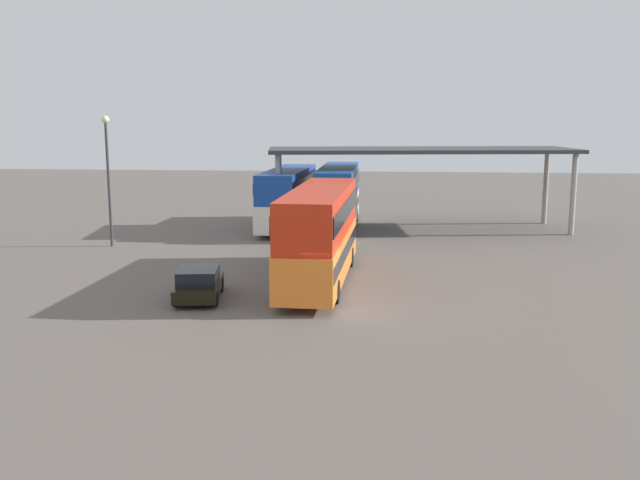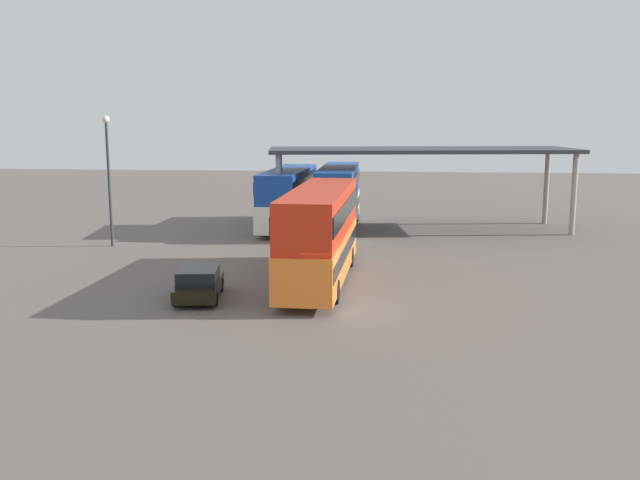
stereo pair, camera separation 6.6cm
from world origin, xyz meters
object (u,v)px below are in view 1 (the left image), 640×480
Objects in this scene: double_decker_main at (320,232)px; double_decker_mid_row at (338,195)px; double_decker_near_canopy at (288,196)px; lamppost_tall at (108,165)px; parked_hatchback at (199,283)px.

double_decker_main is 1.05× the size of double_decker_mid_row.
double_decker_near_canopy is 1.43× the size of lamppost_tall.
double_decker_main is 16.15m from double_decker_near_canopy.
double_decker_near_canopy is (1.17, 19.18, 1.55)m from parked_hatchback.
double_decker_main is 2.83× the size of parked_hatchback.
parked_hatchback is at bearing 178.74° from double_decker_near_canopy.
double_decker_mid_row is at bearing -92.67° from double_decker_near_canopy.
double_decker_mid_row reaches higher than double_decker_near_canopy.
lamppost_tall reaches higher than parked_hatchback.
double_decker_near_canopy is at bearing 85.24° from double_decker_mid_row.
double_decker_near_canopy is at bearing 39.51° from lamppost_tall.
parked_hatchback is 0.54× the size of lamppost_tall.
double_decker_main is at bearing -30.98° from lamppost_tall.
double_decker_mid_row is (-0.18, 15.43, -0.07)m from double_decker_main.
double_decker_near_canopy is 3.49m from double_decker_mid_row.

